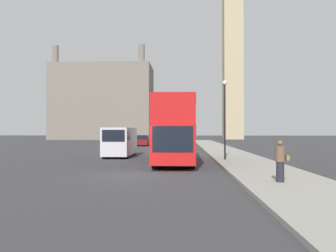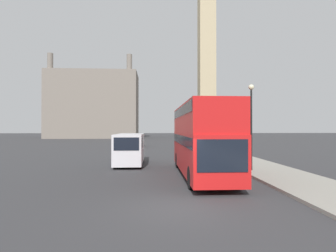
{
  "view_description": "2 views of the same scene",
  "coord_description": "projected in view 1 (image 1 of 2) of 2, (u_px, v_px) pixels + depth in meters",
  "views": [
    {
      "loc": [
        2.68,
        -16.4,
        2.19
      ],
      "look_at": [
        1.61,
        6.91,
        2.56
      ],
      "focal_mm": 35.0,
      "sensor_mm": 36.0,
      "label": 1
    },
    {
      "loc": [
        -0.82,
        -9.75,
        2.94
      ],
      "look_at": [
        0.6,
        15.64,
        3.16
      ],
      "focal_mm": 28.0,
      "sensor_mm": 36.0,
      "label": 2
    }
  ],
  "objects": [
    {
      "name": "street_lamp",
      "position": [
        225.0,
        107.0,
        23.6
      ],
      "size": [
        0.36,
        0.36,
        5.72
      ],
      "color": "black",
      "rests_on": "sidewalk_strip"
    },
    {
      "name": "clock_tower",
      "position": [
        232.0,
        14.0,
        89.37
      ],
      "size": [
        5.49,
        5.66,
        67.1
      ],
      "color": "tan",
      "rests_on": "ground_plane"
    },
    {
      "name": "pedestrian",
      "position": [
        280.0,
        161.0,
        13.17
      ],
      "size": [
        0.53,
        0.37,
        1.67
      ],
      "color": "#23232D",
      "rests_on": "sidewalk_strip"
    },
    {
      "name": "building_block_distant",
      "position": [
        103.0,
        103.0,
        87.84
      ],
      "size": [
        25.91,
        12.78,
        23.96
      ],
      "color": "slate",
      "rests_on": "ground_plane"
    },
    {
      "name": "sidewalk_strip",
      "position": [
        270.0,
        174.0,
        16.15
      ],
      "size": [
        3.99,
        120.0,
        0.15
      ],
      "color": "gray",
      "rests_on": "ground_plane"
    },
    {
      "name": "parked_sedan",
      "position": [
        143.0,
        141.0,
        49.07
      ],
      "size": [
        1.73,
        4.23,
        1.59
      ],
      "color": "maroon",
      "rests_on": "ground_plane"
    },
    {
      "name": "white_van",
      "position": [
        120.0,
        141.0,
        28.03
      ],
      "size": [
        2.12,
        5.61,
        2.48
      ],
      "color": "silver",
      "rests_on": "ground_plane"
    },
    {
      "name": "ground_plane",
      "position": [
        130.0,
        175.0,
        16.47
      ],
      "size": [
        300.0,
        300.0,
        0.0
      ],
      "primitive_type": "plane",
      "color": "#333335"
    },
    {
      "name": "red_double_decker_bus",
      "position": [
        175.0,
        128.0,
        22.67
      ],
      "size": [
        2.55,
        10.03,
        4.34
      ],
      "color": "red",
      "rests_on": "ground_plane"
    }
  ]
}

